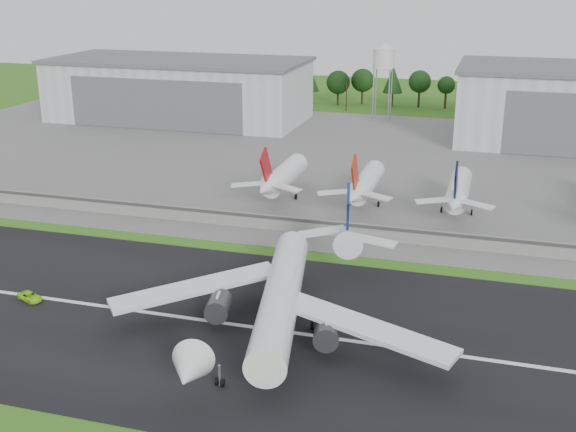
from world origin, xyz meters
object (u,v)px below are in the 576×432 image
(main_airliner, at_px, (280,305))
(parked_jet_red_a, at_px, (281,177))
(ground_vehicle, at_px, (30,297))
(parked_jet_red_b, at_px, (364,185))
(parked_jet_navy, at_px, (458,192))

(main_airliner, bearing_deg, parked_jet_red_a, -84.58)
(ground_vehicle, xyz_separation_m, parked_jet_red_b, (46.04, 68.00, 5.06))
(parked_jet_red_a, xyz_separation_m, parked_jet_red_b, (20.93, -0.03, -0.16))
(ground_vehicle, relative_size, parked_jet_navy, 0.16)
(ground_vehicle, bearing_deg, parked_jet_navy, -23.34)
(parked_jet_red_a, bearing_deg, parked_jet_navy, -0.04)
(main_airliner, relative_size, ground_vehicle, 11.62)
(parked_jet_red_a, xyz_separation_m, parked_jet_navy, (43.05, -0.03, -0.16))
(ground_vehicle, bearing_deg, parked_jet_red_a, 1.47)
(main_airliner, bearing_deg, ground_vehicle, -10.06)
(parked_jet_navy, bearing_deg, parked_jet_red_a, 179.96)
(ground_vehicle, distance_m, parked_jet_red_a, 72.70)
(ground_vehicle, distance_m, parked_jet_navy, 96.41)
(parked_jet_red_a, bearing_deg, ground_vehicle, -110.25)
(ground_vehicle, height_order, parked_jet_navy, parked_jet_navy)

